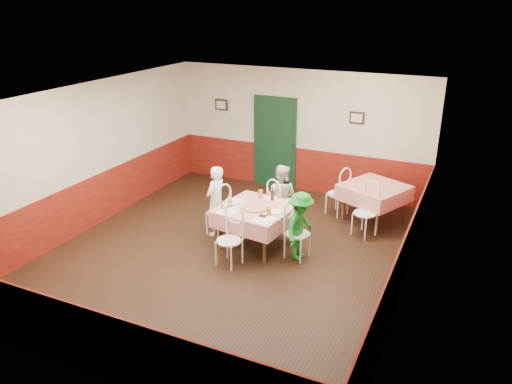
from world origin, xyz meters
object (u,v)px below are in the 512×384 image
at_px(chair_far, 279,207).
at_px(beer_bottle, 272,195).
at_px(glass_c, 260,194).
at_px(diner_left, 216,201).
at_px(diner_right, 300,226).
at_px(second_table, 373,203).
at_px(chair_second_b, 365,213).
at_px(wallet, 263,216).
at_px(chair_left, 218,213).
at_px(glass_b, 269,211).
at_px(chair_right, 297,234).
at_px(main_table, 256,226).
at_px(pizza, 255,207).
at_px(glass_a, 230,203).
at_px(diner_far, 281,197).
at_px(chair_second_a, 338,194).
at_px(chair_near, 229,241).

relative_size(chair_far, beer_bottle, 3.93).
distance_m(glass_c, diner_left, 0.86).
xyz_separation_m(glass_c, diner_right, (1.00, -0.56, -0.22)).
height_order(second_table, chair_second_b, chair_second_b).
bearing_deg(chair_second_b, wallet, -107.47).
xyz_separation_m(chair_left, diner_right, (1.73, -0.23, 0.16)).
bearing_deg(glass_c, chair_second_b, 23.95).
bearing_deg(glass_b, diner_left, 163.78).
bearing_deg(diner_left, chair_left, 88.91).
relative_size(beer_bottle, diner_left, 0.17).
xyz_separation_m(second_table, chair_right, (-0.85, -2.10, 0.08)).
height_order(main_table, pizza, pizza).
bearing_deg(glass_a, second_table, 45.77).
bearing_deg(glass_b, diner_right, 12.78).
bearing_deg(glass_b, second_table, 58.88).
bearing_deg(diner_left, beer_bottle, 111.35).
distance_m(beer_bottle, diner_far, 0.55).
xyz_separation_m(glass_b, wallet, (-0.07, -0.08, -0.06)).
height_order(chair_left, chair_far, same).
bearing_deg(diner_right, glass_a, 97.47).
bearing_deg(chair_far, glass_a, 82.61).
height_order(main_table, glass_a, glass_a).
bearing_deg(pizza, diner_right, -4.40).
relative_size(main_table, glass_a, 8.58).
bearing_deg(diner_left, diner_far, 133.91).
relative_size(chair_second_b, glass_b, 6.07).
xyz_separation_m(chair_right, chair_second_a, (0.10, 2.10, 0.00)).
bearing_deg(diner_left, chair_second_b, 119.95).
xyz_separation_m(chair_left, chair_second_a, (1.79, 1.88, 0.00)).
bearing_deg(glass_c, chair_right, -30.03).
relative_size(chair_second_a, glass_b, 6.07).
distance_m(chair_second_a, pizza, 2.27).
distance_m(chair_far, chair_near, 1.70).
bearing_deg(chair_right, wallet, 120.14).
xyz_separation_m(chair_near, glass_b, (0.46, 0.60, 0.38)).
distance_m(glass_b, diner_left, 1.30).
height_order(chair_right, glass_c, glass_c).
bearing_deg(diner_right, wallet, 113.21).
distance_m(main_table, chair_far, 0.85).
distance_m(chair_left, pizza, 0.93).
distance_m(pizza, glass_a, 0.46).
distance_m(chair_second_b, diner_right, 1.59).
xyz_separation_m(chair_second_a, pizza, (-0.93, -2.04, 0.33)).
relative_size(chair_second_a, wallet, 8.18).
relative_size(pizza, diner_left, 0.34).
xyz_separation_m(pizza, diner_far, (0.11, 0.94, -0.13)).
relative_size(chair_left, chair_far, 1.00).
relative_size(chair_second_b, beer_bottle, 3.93).
xyz_separation_m(main_table, glass_a, (-0.42, -0.18, 0.46)).
relative_size(second_table, chair_second_a, 1.24).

